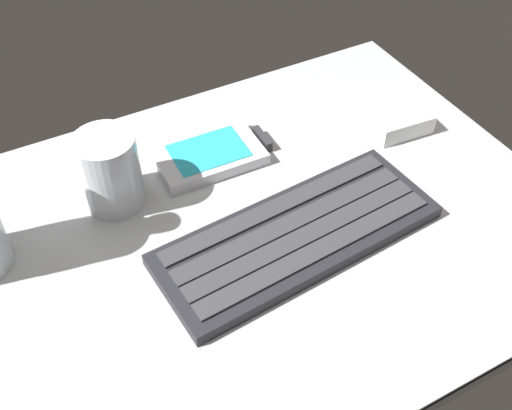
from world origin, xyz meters
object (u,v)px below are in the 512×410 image
(keyboard, at_px, (297,234))
(juice_cup, at_px, (110,174))
(charger_block, at_px, (397,120))
(handheld_device, at_px, (214,154))

(keyboard, relative_size, juice_cup, 3.50)
(juice_cup, relative_size, charger_block, 1.21)
(keyboard, xyz_separation_m, charger_block, (0.20, 0.10, 0.00))
(handheld_device, relative_size, juice_cup, 1.52)
(handheld_device, distance_m, juice_cup, 0.13)
(handheld_device, xyz_separation_m, charger_block, (0.22, -0.05, 0.00))
(juice_cup, bearing_deg, handheld_device, 5.66)
(juice_cup, xyz_separation_m, charger_block, (0.34, -0.04, -0.03))
(handheld_device, height_order, juice_cup, juice_cup)
(juice_cup, bearing_deg, keyboard, -44.35)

